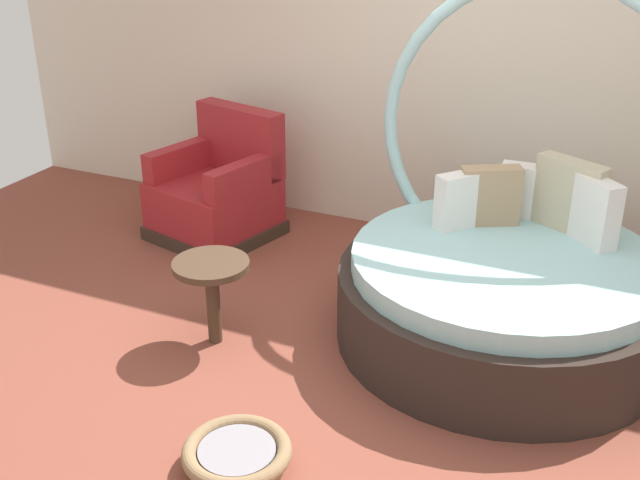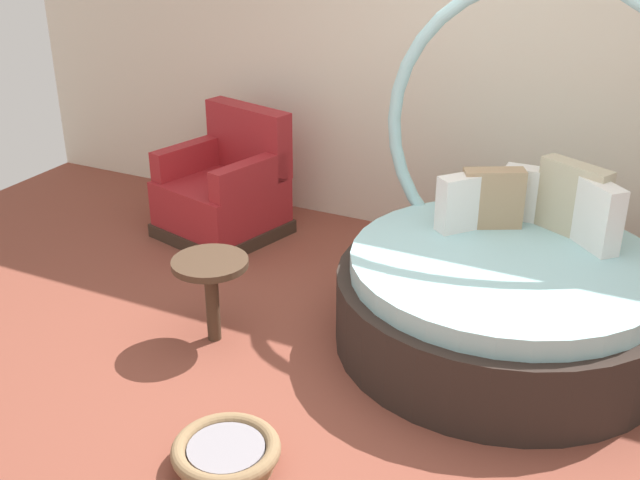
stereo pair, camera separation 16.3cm
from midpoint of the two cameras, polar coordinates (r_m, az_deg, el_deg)
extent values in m
cube|color=brown|center=(4.28, 4.15, -10.88)|extent=(8.00, 8.00, 0.02)
cube|color=silver|center=(5.63, 13.33, 13.31)|extent=(8.00, 0.12, 2.83)
cylinder|color=#2D231E|center=(4.66, 14.01, -4.97)|extent=(1.90, 1.90, 0.44)
cylinder|color=#9ED1D6|center=(4.53, 14.37, -1.89)|extent=(1.75, 1.75, 0.12)
torus|color=#9ED1D6|center=(4.79, 16.59, 7.12)|extent=(1.89, 0.08, 1.89)
cube|color=white|center=(4.73, 20.26, 1.83)|extent=(0.36, 0.36, 0.39)
cube|color=#BCB293|center=(4.83, 18.87, 2.83)|extent=(0.44, 0.30, 0.43)
cube|color=white|center=(4.98, 16.03, 3.22)|extent=(0.34, 0.13, 0.33)
cube|color=tan|center=(4.81, 13.41, 2.97)|extent=(0.37, 0.27, 0.36)
cube|color=white|center=(4.75, 11.47, 2.72)|extent=(0.31, 0.34, 0.34)
cube|color=#38281E|center=(6.01, -6.33, 0.86)|extent=(0.97, 0.97, 0.10)
cube|color=#A32328|center=(5.92, -6.43, 2.80)|extent=(0.92, 0.92, 0.34)
cube|color=#A32328|center=(5.98, -4.45, 7.39)|extent=(0.78, 0.34, 0.50)
cube|color=#A32328|center=(6.05, -8.64, 5.99)|extent=(0.29, 0.69, 0.22)
cube|color=#A32328|center=(5.61, -4.32, 4.65)|extent=(0.29, 0.69, 0.22)
cylinder|color=#8E704C|center=(3.78, -5.54, -15.71)|extent=(0.44, 0.44, 0.06)
torus|color=#8E704C|center=(3.74, -5.59, -14.96)|extent=(0.51, 0.51, 0.07)
cylinder|color=gray|center=(3.75, -5.58, -15.07)|extent=(0.36, 0.36, 0.05)
cylinder|color=#473323|center=(4.59, -6.83, -4.59)|extent=(0.08, 0.08, 0.48)
cylinder|color=#473323|center=(4.47, -7.00, -1.69)|extent=(0.44, 0.44, 0.04)
camera|label=1|loc=(0.08, -88.99, 0.47)|focal=43.92mm
camera|label=2|loc=(0.08, 91.01, -0.47)|focal=43.92mm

